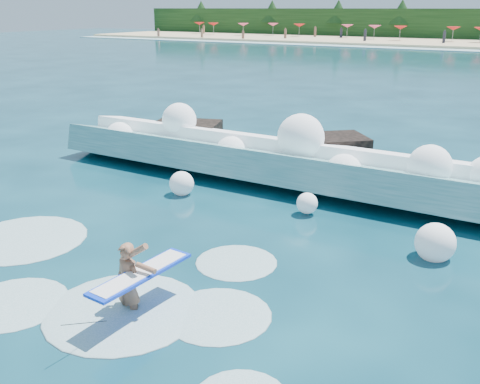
# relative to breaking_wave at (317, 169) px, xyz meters

# --- Properties ---
(ground) EXTENTS (200.00, 200.00, 0.00)m
(ground) POSITION_rel_breaking_wave_xyz_m (-1.44, -6.64, -0.54)
(ground) COLOR #072B38
(ground) RESTS_ON ground
(breaking_wave) EXTENTS (18.07, 2.81, 1.56)m
(breaking_wave) POSITION_rel_breaking_wave_xyz_m (0.00, 0.00, 0.00)
(breaking_wave) COLOR teal
(breaking_wave) RESTS_ON ground
(rock_cluster) EXTENTS (8.39, 3.34, 1.39)m
(rock_cluster) POSITION_rel_breaking_wave_xyz_m (-3.25, 1.36, -0.10)
(rock_cluster) COLOR black
(rock_cluster) RESTS_ON ground
(surfer_with_board) EXTENTS (0.90, 2.78, 1.55)m
(surfer_with_board) POSITION_rel_breaking_wave_xyz_m (-0.04, -8.23, 0.03)
(surfer_with_board) COLOR #986247
(surfer_with_board) RESTS_ON ground
(wave_spray) EXTENTS (15.32, 4.83, 2.20)m
(wave_spray) POSITION_rel_breaking_wave_xyz_m (0.04, -0.29, 0.51)
(wave_spray) COLOR white
(wave_spray) RESTS_ON ground
(surf_foam) EXTENTS (9.32, 5.42, 0.14)m
(surf_foam) POSITION_rel_breaking_wave_xyz_m (-1.50, -7.77, -0.54)
(surf_foam) COLOR silver
(surf_foam) RESTS_ON ground
(beachgoers) EXTENTS (104.49, 11.01, 1.61)m
(beachgoers) POSITION_rel_breaking_wave_xyz_m (-5.19, 69.93, 0.60)
(beachgoers) COLOR #3F332D
(beachgoers) RESTS_ON ground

